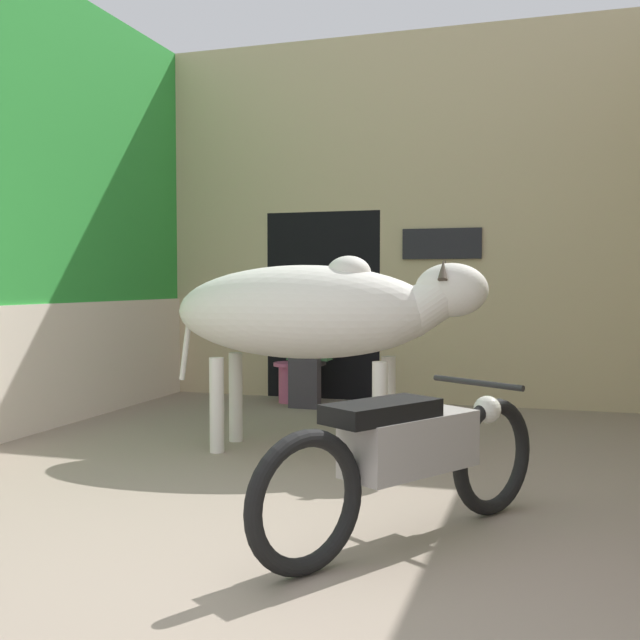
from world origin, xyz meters
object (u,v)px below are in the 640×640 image
(shopkeeper_seated, at_px, (308,344))
(cow, at_px, (316,312))
(plastic_stool, at_px, (291,381))
(motorcycle_near, at_px, (410,455))

(shopkeeper_seated, bearing_deg, cow, -70.32)
(shopkeeper_seated, distance_m, plastic_stool, 0.52)
(motorcycle_near, distance_m, plastic_stool, 4.37)
(cow, height_order, shopkeeper_seated, cow)
(motorcycle_near, bearing_deg, cow, 120.71)
(cow, bearing_deg, shopkeeper_seated, 109.68)
(shopkeeper_seated, height_order, plastic_stool, shopkeeper_seated)
(plastic_stool, bearing_deg, cow, -65.92)
(motorcycle_near, distance_m, shopkeeper_seated, 4.10)
(cow, xyz_separation_m, plastic_stool, (-0.96, 2.14, -0.82))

